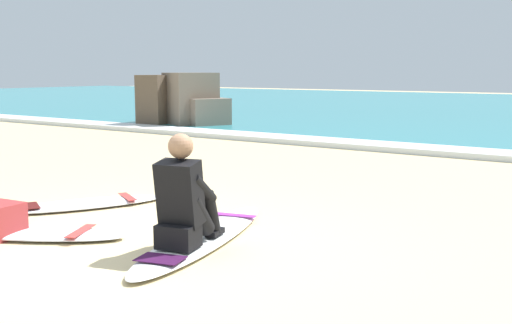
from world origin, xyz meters
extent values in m
plane|color=#CCB584|center=(0.00, 0.00, 0.00)|extent=(80.00, 80.00, 0.00)
cube|color=white|center=(0.00, 7.64, 0.06)|extent=(80.00, 0.90, 0.11)
ellipsoid|color=white|center=(0.51, 0.65, 0.04)|extent=(1.18, 2.62, 0.07)
cube|color=purple|center=(0.33, 1.34, 0.07)|extent=(0.49, 0.22, 0.01)
cube|color=#351037|center=(0.73, -0.15, 0.07)|extent=(0.41, 0.33, 0.01)
cube|color=black|center=(0.65, 0.15, 0.18)|extent=(0.37, 0.33, 0.20)
cylinder|color=black|center=(0.51, 0.31, 0.33)|extent=(0.24, 0.43, 0.43)
cylinder|color=black|center=(0.44, 0.50, 0.30)|extent=(0.18, 0.28, 0.42)
cube|color=black|center=(0.42, 0.57, 0.10)|extent=(0.15, 0.24, 0.05)
cylinder|color=black|center=(0.70, 0.36, 0.33)|extent=(0.24, 0.43, 0.43)
cylinder|color=black|center=(0.67, 0.56, 0.30)|extent=(0.18, 0.28, 0.42)
cube|color=black|center=(0.66, 0.63, 0.10)|extent=(0.15, 0.24, 0.05)
cube|color=black|center=(0.64, 0.19, 0.53)|extent=(0.40, 0.37, 0.57)
sphere|color=#A37556|center=(0.63, 0.22, 0.92)|extent=(0.21, 0.21, 0.21)
cylinder|color=black|center=(0.47, 0.30, 0.55)|extent=(0.18, 0.41, 0.31)
cylinder|color=black|center=(0.74, 0.37, 0.55)|extent=(0.18, 0.41, 0.31)
ellipsoid|color=silver|center=(-1.48, 0.91, 0.04)|extent=(1.33, 1.87, 0.07)
cube|color=red|center=(-1.24, 1.37, 0.07)|extent=(0.47, 0.31, 0.01)
cube|color=#4A1311|center=(-1.76, 0.39, 0.07)|extent=(0.43, 0.38, 0.01)
ellipsoid|color=silver|center=(-0.93, -0.19, 0.04)|extent=(1.94, 1.31, 0.07)
cube|color=red|center=(-0.45, 0.05, 0.07)|extent=(0.30, 0.47, 0.01)
cube|color=#756656|center=(-6.85, 9.02, 0.73)|extent=(1.54, 1.55, 1.46)
cube|color=#756656|center=(-6.46, 9.10, 0.40)|extent=(1.49, 1.44, 0.79)
cube|color=brown|center=(-7.72, 8.82, 0.70)|extent=(0.94, 1.51, 1.40)
camera|label=1|loc=(3.97, -3.51, 1.53)|focal=42.83mm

